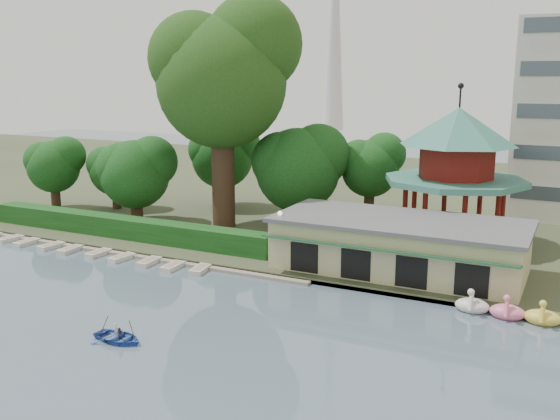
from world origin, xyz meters
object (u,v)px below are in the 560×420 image
Objects in this scene: dock at (127,253)px; pavilion at (456,162)px; boathouse at (399,244)px; big_tree at (224,70)px; rowboat_with_passengers at (118,334)px.

pavilion is (24.00, 14.80, 7.36)m from dock.
boathouse is 11.43m from pavilion.
big_tree is 30.20m from rowboat_with_passengers.
pavilion is at bearing 78.72° from boathouse.
boathouse is 21.88m from rowboat_with_passengers.
rowboat_with_passengers is at bearing -113.98° from pavilion.
big_tree is at bearing -169.65° from pavilion.
boathouse is at bearing -101.28° from pavilion.
rowboat_with_passengers is (-12.87, -28.92, -7.03)m from pavilion.
rowboat_with_passengers is at bearing -119.90° from boathouse.
rowboat_with_passengers is (-10.87, -18.89, -1.92)m from boathouse.
dock is 1.83× the size of boathouse.
dock is at bearing -167.76° from boathouse.
rowboat_with_passengers is at bearing -51.74° from dock.
big_tree is (-18.84, 6.22, 12.83)m from boathouse.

